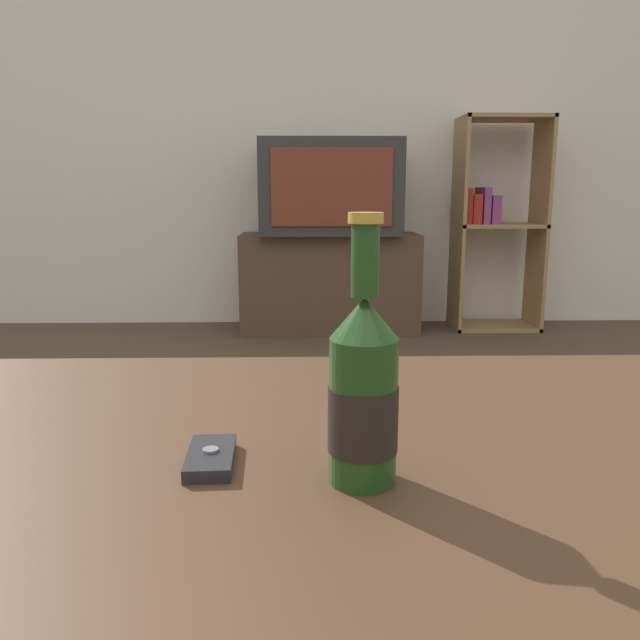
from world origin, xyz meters
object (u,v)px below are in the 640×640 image
at_px(tv_stand, 329,283).
at_px(beer_bottle, 363,392).
at_px(television, 330,188).
at_px(bookshelf, 494,222).
at_px(cell_phone, 211,457).

bearing_deg(tv_stand, beer_bottle, -91.63).
relative_size(tv_stand, beer_bottle, 3.72).
relative_size(television, bookshelf, 0.64).
relative_size(tv_stand, bookshelf, 0.83).
xyz_separation_m(television, beer_bottle, (-0.08, -2.86, -0.21)).
xyz_separation_m(television, bookshelf, (0.92, 0.05, -0.18)).
bearing_deg(television, bookshelf, 3.22).
distance_m(television, cell_phone, 2.84).
bearing_deg(tv_stand, bookshelf, 2.98).
relative_size(tv_stand, television, 1.31).
xyz_separation_m(tv_stand, television, (-0.00, -0.00, 0.52)).
height_order(tv_stand, cell_phone, tv_stand).
xyz_separation_m(television, cell_phone, (-0.24, -2.81, -0.30)).
distance_m(tv_stand, bookshelf, 0.98).
xyz_separation_m(bookshelf, cell_phone, (-1.15, -2.87, -0.11)).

